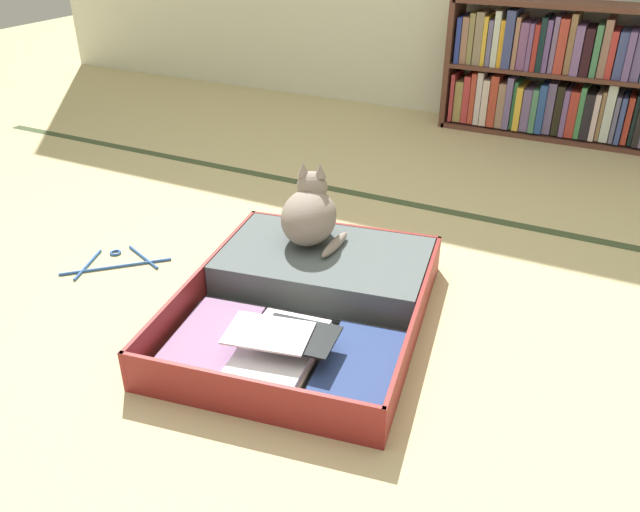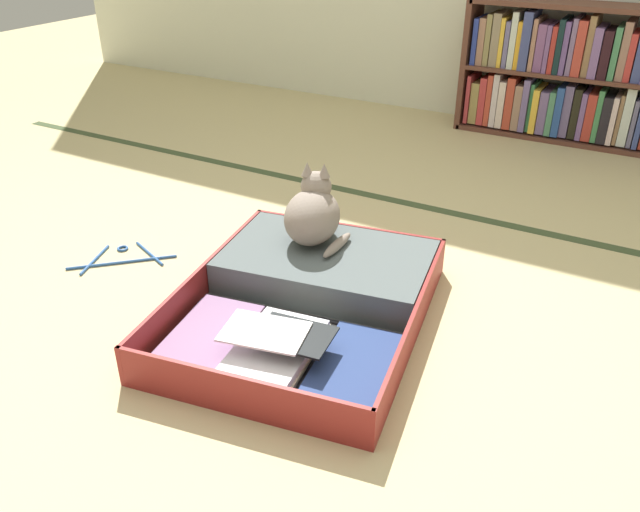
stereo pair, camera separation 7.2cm
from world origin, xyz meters
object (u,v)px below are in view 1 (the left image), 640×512
at_px(black_cat, 310,214).
at_px(bookshelf, 569,77).
at_px(open_suitcase, 312,293).
at_px(clothes_hanger, 116,262).

bearing_deg(black_cat, bookshelf, 73.72).
bearing_deg(open_suitcase, bookshelf, 77.97).
relative_size(bookshelf, open_suitcase, 1.31).
distance_m(bookshelf, clothes_hanger, 2.44).
relative_size(open_suitcase, clothes_hanger, 3.46).
xyz_separation_m(black_cat, clothes_hanger, (-0.64, -0.26, -0.21)).
bearing_deg(clothes_hanger, bookshelf, 60.70).
xyz_separation_m(open_suitcase, black_cat, (-0.11, 0.19, 0.17)).
bearing_deg(black_cat, open_suitcase, -61.18).
bearing_deg(open_suitcase, black_cat, 118.82).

